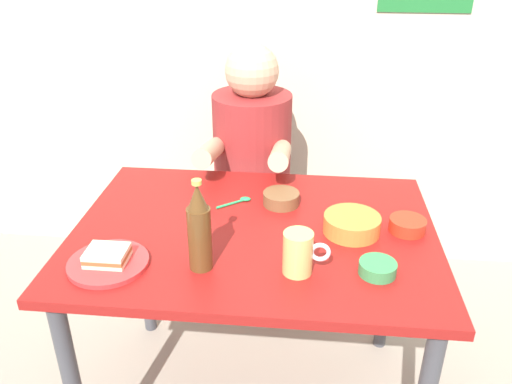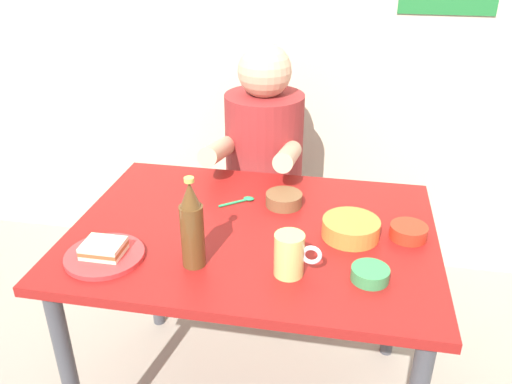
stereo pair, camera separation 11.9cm
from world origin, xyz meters
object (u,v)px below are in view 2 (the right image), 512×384
person_seated (264,144)px  beer_bottle (192,227)px  dining_table (253,254)px  stool (263,230)px  plate_orange (105,256)px  beer_mug (290,255)px  sandwich (103,248)px  soup_bowl_orange (351,228)px

person_seated → beer_bottle: size_ratio=2.75×
dining_table → stool: dining_table is taller
stool → plate_orange: size_ratio=2.05×
person_seated → beer_bottle: 0.84m
dining_table → person_seated: bearing=96.9°
plate_orange → person_seated: bearing=70.5°
stool → beer_mug: size_ratio=3.57×
person_seated → beer_mug: bearing=-75.5°
sandwich → beer_bottle: (0.25, 0.02, 0.09)m
beer_bottle → stool: bearing=86.8°
beer_bottle → soup_bowl_orange: bearing=28.0°
plate_orange → beer_bottle: beer_bottle is taller
soup_bowl_orange → beer_mug: bearing=-125.2°
person_seated → soup_bowl_orange: 0.71m
soup_bowl_orange → dining_table: bearing=-178.2°
sandwich → beer_mug: bearing=2.5°
sandwich → beer_mug: (0.52, 0.02, 0.03)m
person_seated → soup_bowl_orange: size_ratio=4.23×
stool → person_seated: size_ratio=0.63×
beer_mug → beer_bottle: bearing=-179.2°
beer_mug → soup_bowl_orange: size_ratio=0.74×
dining_table → beer_bottle: size_ratio=4.20×
beer_mug → beer_bottle: 0.27m
person_seated → sandwich: bearing=-109.5°
dining_table → soup_bowl_orange: soup_bowl_orange is taller
person_seated → dining_table: bearing=-83.1°
beer_bottle → soup_bowl_orange: 0.48m
beer_bottle → plate_orange: bearing=-175.8°
stool → plate_orange: (-0.30, -0.86, 0.40)m
stool → beer_bottle: 0.99m
stool → beer_mug: (0.21, -0.84, 0.45)m
person_seated → soup_bowl_orange: bearing=-58.9°
sandwich → beer_bottle: size_ratio=0.42×
plate_orange → sandwich: size_ratio=2.00×
dining_table → beer_bottle: (-0.12, -0.21, 0.21)m
plate_orange → beer_mug: (0.52, 0.02, 0.05)m
person_seated → sandwich: (-0.30, -0.85, 0.01)m
soup_bowl_orange → person_seated: bearing=121.1°
stool → person_seated: person_seated is taller
person_seated → plate_orange: person_seated is taller
dining_table → beer_bottle: beer_bottle is taller
beer_mug → soup_bowl_orange: (0.15, 0.22, -0.03)m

